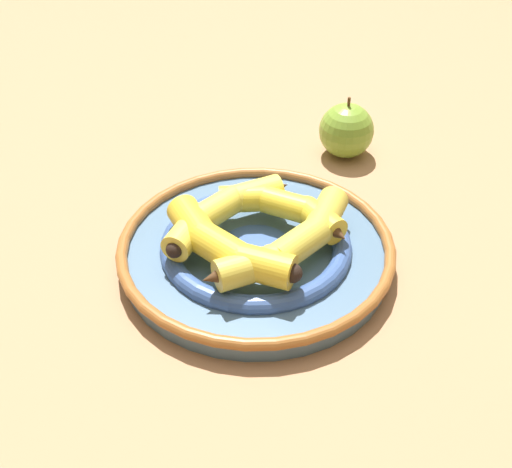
% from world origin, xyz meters
% --- Properties ---
extents(ground_plane, '(2.80, 2.80, 0.00)m').
position_xyz_m(ground_plane, '(0.00, 0.00, 0.00)').
color(ground_plane, '#A87A56').
extents(decorative_bowl, '(0.31, 0.31, 0.04)m').
position_xyz_m(decorative_bowl, '(0.01, 0.04, 0.02)').
color(decorative_bowl, slate).
rests_on(decorative_bowl, ground_plane).
extents(banana_a, '(0.15, 0.12, 0.03)m').
position_xyz_m(banana_a, '(0.04, 0.00, 0.05)').
color(banana_a, yellow).
rests_on(banana_a, decorative_bowl).
extents(banana_b, '(0.13, 0.16, 0.04)m').
position_xyz_m(banana_b, '(0.05, 0.06, 0.05)').
color(banana_b, gold).
rests_on(banana_b, decorative_bowl).
extents(banana_c, '(0.18, 0.14, 0.03)m').
position_xyz_m(banana_c, '(-0.02, 0.07, 0.05)').
color(banana_c, gold).
rests_on(banana_c, decorative_bowl).
extents(banana_d, '(0.14, 0.11, 0.03)m').
position_xyz_m(banana_d, '(-0.03, 0.01, 0.05)').
color(banana_d, yellow).
rests_on(banana_d, decorative_bowl).
extents(apple, '(0.07, 0.07, 0.09)m').
position_xyz_m(apple, '(-0.14, -0.18, 0.04)').
color(apple, olive).
rests_on(apple, ground_plane).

